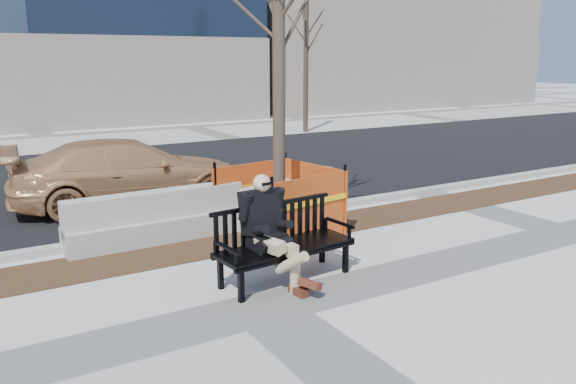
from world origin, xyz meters
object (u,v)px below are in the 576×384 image
bench (285,280)px  jersey_barrier_right (290,217)px  tree_fence (279,234)px  jersey_barrier_left (159,241)px  seated_man (267,283)px  sedan (132,205)px

bench → jersey_barrier_right: bearing=52.6°
tree_fence → jersey_barrier_left: tree_fence is taller
tree_fence → jersey_barrier_right: size_ratio=2.29×
bench → tree_fence: (0.99, 1.91, 0.00)m
jersey_barrier_left → seated_man: bearing=-76.2°
jersey_barrier_left → bench: bearing=-71.0°
bench → jersey_barrier_left: (-0.98, 2.67, 0.00)m
bench → tree_fence: bearing=57.0°
sedan → bench: bearing=-167.9°
jersey_barrier_right → seated_man: bearing=-149.8°
seated_man → sedan: (-0.41, 5.34, 0.00)m
tree_fence → jersey_barrier_right: (0.75, 0.89, 0.00)m
bench → jersey_barrier_right: 3.29m
sedan → jersey_barrier_right: bearing=-131.7°
tree_fence → jersey_barrier_left: size_ratio=2.09×
bench → jersey_barrier_right: bench is taller
bench → sedan: (-0.69, 5.37, 0.00)m
sedan → tree_fence: bearing=-149.2°
sedan → jersey_barrier_left: 2.71m
bench → jersey_barrier_left: size_ratio=0.66×
sedan → jersey_barrier_left: sedan is taller
bench → jersey_barrier_right: size_ratio=0.73×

